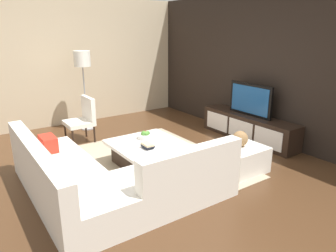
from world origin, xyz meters
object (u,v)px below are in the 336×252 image
(television, at_px, (250,100))
(book_stack, at_px, (148,146))
(accent_chair_near, at_px, (83,117))
(coffee_table, at_px, (147,153))
(floor_lamp, at_px, (82,63))
(decorative_ball, at_px, (240,139))
(media_console, at_px, (248,127))
(fruit_bowl, at_px, (146,135))
(sectional_couch, at_px, (105,179))
(ottoman, at_px, (239,158))

(television, distance_m, book_stack, 2.45)
(accent_chair_near, height_order, book_stack, accent_chair_near)
(television, xyz_separation_m, book_stack, (0.12, -2.41, -0.39))
(coffee_table, xyz_separation_m, floor_lamp, (-2.41, -0.09, 1.24))
(television, distance_m, decorative_ball, 1.54)
(media_console, distance_m, floor_lamp, 3.66)
(media_console, xyz_separation_m, decorative_ball, (0.90, -1.22, 0.27))
(coffee_table, height_order, decorative_ball, decorative_ball)
(fruit_bowl, distance_m, decorative_ball, 1.53)
(television, bearing_deg, book_stack, -87.06)
(accent_chair_near, bearing_deg, media_console, 55.62)
(sectional_couch, relative_size, decorative_ball, 10.45)
(television, bearing_deg, sectional_couch, -81.05)
(decorative_ball, bearing_deg, book_stack, -123.04)
(media_console, relative_size, fruit_bowl, 7.62)
(ottoman, bearing_deg, book_stack, -123.04)
(sectional_couch, bearing_deg, book_stack, 114.01)
(fruit_bowl, height_order, book_stack, fruit_bowl)
(media_console, bearing_deg, book_stack, -87.05)
(book_stack, bearing_deg, fruit_bowl, 152.48)
(sectional_couch, xyz_separation_m, fruit_bowl, (-0.80, 1.10, 0.15))
(accent_chair_near, xyz_separation_m, decorative_ball, (2.68, 1.49, 0.03))
(media_console, relative_size, accent_chair_near, 2.45)
(book_stack, bearing_deg, accent_chair_near, -171.04)
(television, xyz_separation_m, fruit_bowl, (-0.28, -2.20, -0.38))
(coffee_table, bearing_deg, media_console, 87.51)
(coffee_table, height_order, fruit_bowl, fruit_bowl)
(ottoman, height_order, decorative_ball, decorative_ball)
(sectional_couch, xyz_separation_m, ottoman, (0.38, 2.08, -0.08))
(ottoman, bearing_deg, accent_chair_near, -150.96)
(sectional_couch, xyz_separation_m, book_stack, (-0.40, 0.89, 0.15))
(sectional_couch, height_order, decorative_ball, sectional_couch)
(ottoman, distance_m, fruit_bowl, 1.55)
(ottoman, bearing_deg, coffee_table, -132.85)
(accent_chair_near, xyz_separation_m, ottoman, (2.68, 1.49, -0.29))
(ottoman, bearing_deg, media_console, 126.29)
(media_console, relative_size, television, 2.14)
(fruit_bowl, bearing_deg, coffee_table, -28.25)
(sectional_couch, distance_m, ottoman, 2.11)
(media_console, xyz_separation_m, fruit_bowl, (-0.28, -2.20, 0.18))
(ottoman, relative_size, fruit_bowl, 2.50)
(television, xyz_separation_m, coffee_table, (-0.10, -2.30, -0.61))
(fruit_bowl, xyz_separation_m, book_stack, (0.40, -0.21, -0.01))
(sectional_couch, height_order, ottoman, sectional_couch)
(coffee_table, height_order, ottoman, ottoman)
(television, bearing_deg, accent_chair_near, -123.36)
(floor_lamp, bearing_deg, media_console, 43.54)
(floor_lamp, xyz_separation_m, book_stack, (2.63, -0.03, -1.02))
(sectional_couch, distance_m, book_stack, 0.98)
(media_console, relative_size, book_stack, 10.26)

